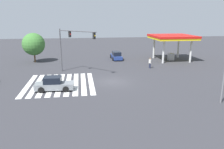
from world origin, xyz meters
TOP-DOWN VIEW (x-y plane):
  - ground_plane at (0.00, 0.00)m, footprint 122.45×122.45m
  - crosswalk_markings at (0.00, -6.48)m, footprint 9.42×8.20m
  - traffic_signal_mast at (-5.21, -5.21)m, footprint 5.08×5.08m
  - car_0 at (-14.93, 3.04)m, footprint 4.62×1.94m
  - car_2 at (2.36, -6.94)m, footprint 2.05×4.30m
  - gas_station_canopy at (-12.64, 13.26)m, footprint 7.50×7.50m
  - pedestrian at (-6.58, 7.13)m, footprint 0.41×0.41m
  - tree_corner_a at (-14.34, -12.10)m, footprint 3.99×3.99m

SIDE VIEW (x-z plane):
  - ground_plane at x=0.00m, z-range 0.00..0.00m
  - crosswalk_markings at x=0.00m, z-range 0.00..0.01m
  - car_2 at x=2.36m, z-range -0.08..1.49m
  - car_0 at x=-14.93m, z-range -0.06..1.50m
  - pedestrian at x=-6.58m, z-range 0.10..1.79m
  - tree_corner_a at x=-14.34m, z-range 0.65..5.94m
  - gas_station_canopy at x=-12.64m, z-range 1.81..6.55m
  - traffic_signal_mast at x=-5.21m, z-range 1.43..7.81m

